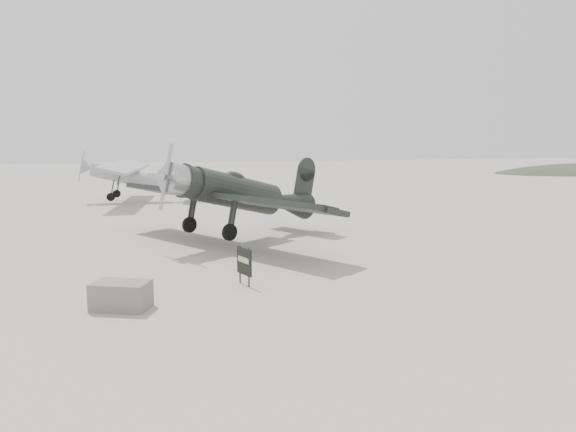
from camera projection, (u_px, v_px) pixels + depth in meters
name	position (u px, v px, depth m)	size (l,w,h in m)	color
ground	(269.00, 268.00, 19.59)	(160.00, 160.00, 0.00)	gray
lowwing_monoplane	(242.00, 194.00, 24.41)	(9.67, 11.30, 3.90)	black
highwing_monoplane	(134.00, 174.00, 38.74)	(7.85, 11.03, 3.12)	#949699
equipment_block	(121.00, 295.00, 14.94)	(1.47, 0.92, 0.73)	slate
sign_board	(244.00, 262.00, 17.28)	(0.33, 0.81, 1.21)	#333333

